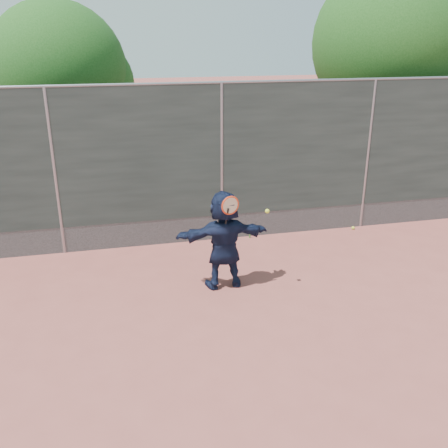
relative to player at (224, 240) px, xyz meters
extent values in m
plane|color=#9E4C42|center=(0.39, -1.58, -0.80)|extent=(80.00, 80.00, 0.00)
imported|color=#131B36|center=(0.00, 0.00, 0.00)|extent=(1.48, 0.48, 1.60)
sphere|color=yellow|center=(3.16, 1.77, -0.76)|extent=(0.07, 0.07, 0.07)
cube|color=#38423D|center=(0.39, 1.92, 0.95)|extent=(20.00, 0.04, 2.50)
cube|color=slate|center=(0.39, 1.92, -0.55)|extent=(20.00, 0.03, 0.50)
cylinder|color=gray|center=(0.39, 1.92, 2.20)|extent=(20.00, 0.05, 0.05)
cylinder|color=gray|center=(-2.61, 1.92, 0.70)|extent=(0.06, 0.06, 3.00)
cylinder|color=gray|center=(0.39, 1.92, 0.70)|extent=(0.06, 0.06, 3.00)
cylinder|color=gray|center=(3.39, 1.92, 0.70)|extent=(0.06, 0.06, 3.00)
torus|color=#F23D16|center=(0.05, -0.20, 0.63)|extent=(0.29, 0.10, 0.29)
cylinder|color=beige|center=(0.05, -0.20, 0.63)|extent=(0.24, 0.07, 0.25)
cylinder|color=black|center=(0.00, -0.18, 0.43)|extent=(0.06, 0.13, 0.33)
sphere|color=yellow|center=(0.61, -0.26, 0.52)|extent=(0.07, 0.07, 0.07)
cylinder|color=#382314|center=(4.89, 4.12, 0.50)|extent=(0.28, 0.28, 2.60)
sphere|color=#23561C|center=(4.89, 4.12, 2.79)|extent=(3.60, 3.60, 3.60)
sphere|color=#23561C|center=(5.61, 4.32, 2.43)|extent=(2.52, 2.52, 2.52)
cylinder|color=#382314|center=(-2.61, 4.92, 0.30)|extent=(0.28, 0.28, 2.20)
sphere|color=#23561C|center=(-2.61, 4.92, 2.23)|extent=(3.00, 3.00, 3.00)
sphere|color=#23561C|center=(-2.01, 5.12, 1.93)|extent=(2.10, 2.10, 2.10)
cone|color=#387226|center=(0.64, 1.80, -0.67)|extent=(0.03, 0.03, 0.26)
cone|color=#387226|center=(0.94, 1.82, -0.65)|extent=(0.03, 0.03, 0.30)
cone|color=#387226|center=(0.29, 1.78, -0.69)|extent=(0.03, 0.03, 0.22)
camera|label=1|loc=(-1.61, -7.00, 3.06)|focal=40.00mm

